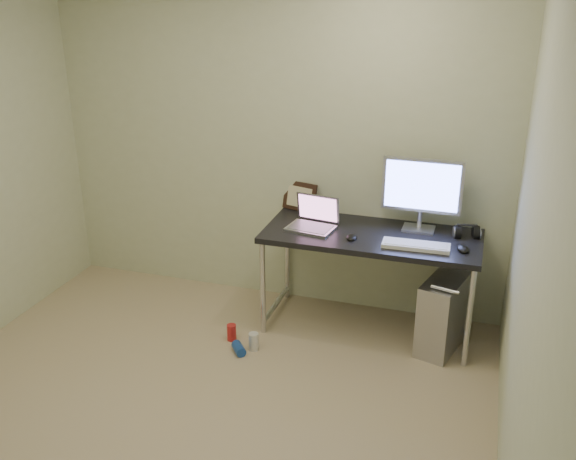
{
  "coord_description": "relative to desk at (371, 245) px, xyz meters",
  "views": [
    {
      "loc": [
        1.5,
        -2.68,
        2.43
      ],
      "look_at": [
        0.31,
        1.07,
        0.85
      ],
      "focal_mm": 40.0,
      "sensor_mm": 36.0,
      "label": 1
    }
  ],
  "objects": [
    {
      "name": "wall_back",
      "position": [
        -0.81,
        0.33,
        0.58
      ],
      "size": [
        3.5,
        0.02,
        2.5
      ],
      "primitive_type": "cube",
      "color": "beige",
      "rests_on": "ground"
    },
    {
      "name": "webcam",
      "position": [
        -0.37,
        0.24,
        0.16
      ],
      "size": [
        0.04,
        0.03,
        0.11
      ],
      "rotation": [
        0.0,
        0.0,
        -0.05
      ],
      "color": "silver",
      "rests_on": "desk"
    },
    {
      "name": "can_red",
      "position": [
        -0.89,
        -0.46,
        -0.61
      ],
      "size": [
        0.07,
        0.07,
        0.12
      ],
      "primitive_type": "cylinder",
      "rotation": [
        0.0,
        0.0,
        0.12
      ],
      "color": "red",
      "rests_on": "ground"
    },
    {
      "name": "laptop",
      "position": [
        -0.42,
        -0.01,
        0.14
      ],
      "size": [
        0.36,
        0.31,
        0.22
      ],
      "rotation": [
        0.0,
        0.0,
        -0.15
      ],
      "color": "silver",
      "rests_on": "desk"
    },
    {
      "name": "picture_frame",
      "position": [
        -0.61,
        0.3,
        0.19
      ],
      "size": [
        0.29,
        0.15,
        0.22
      ],
      "primitive_type": "cube",
      "rotation": [
        -0.21,
        0.0,
        -0.28
      ],
      "color": "black",
      "rests_on": "desk"
    },
    {
      "name": "tower_computer",
      "position": [
        0.54,
        -0.09,
        -0.4
      ],
      "size": [
        0.35,
        0.54,
        0.56
      ],
      "rotation": [
        0.0,
        0.0,
        -0.27
      ],
      "color": "#B1B0B5",
      "rests_on": "ground"
    },
    {
      "name": "headphones",
      "position": [
        0.63,
        0.14,
        0.11
      ],
      "size": [
        0.19,
        0.11,
        0.11
      ],
      "rotation": [
        0.0,
        0.0,
        0.23
      ],
      "color": "black",
      "rests_on": "desk"
    },
    {
      "name": "wall_right",
      "position": [
        0.94,
        -1.42,
        0.58
      ],
      "size": [
        0.02,
        3.5,
        2.5
      ],
      "primitive_type": "cube",
      "color": "beige",
      "rests_on": "ground"
    },
    {
      "name": "can_white",
      "position": [
        -0.69,
        -0.53,
        -0.6
      ],
      "size": [
        0.09,
        0.09,
        0.13
      ],
      "primitive_type": "cylinder",
      "rotation": [
        0.0,
        0.0,
        0.33
      ],
      "color": "silver",
      "rests_on": "ground"
    },
    {
      "name": "mouse_left",
      "position": [
        -0.11,
        -0.13,
        0.1
      ],
      "size": [
        0.08,
        0.12,
        0.04
      ],
      "primitive_type": "ellipsoid",
      "rotation": [
        0.0,
        0.0,
        0.08
      ],
      "color": "black",
      "rests_on": "desk"
    },
    {
      "name": "keyboard",
      "position": [
        0.32,
        -0.15,
        0.1
      ],
      "size": [
        0.44,
        0.16,
        0.03
      ],
      "primitive_type": "cube",
      "rotation": [
        0.0,
        0.0,
        0.03
      ],
      "color": "white",
      "rests_on": "desk"
    },
    {
      "name": "floor",
      "position": [
        -0.81,
        -1.42,
        -0.67
      ],
      "size": [
        3.5,
        3.5,
        0.0
      ],
      "primitive_type": "plane",
      "color": "tan",
      "rests_on": "ground"
    },
    {
      "name": "monitor",
      "position": [
        0.3,
        0.17,
        0.39
      ],
      "size": [
        0.55,
        0.16,
        0.52
      ],
      "rotation": [
        0.0,
        0.0,
        -0.01
      ],
      "color": "silver",
      "rests_on": "desk"
    },
    {
      "name": "can_blue",
      "position": [
        -0.77,
        -0.6,
        -0.63
      ],
      "size": [
        0.13,
        0.14,
        0.07
      ],
      "primitive_type": "cylinder",
      "rotation": [
        1.57,
        0.0,
        0.69
      ],
      "color": "#19429D",
      "rests_on": "ground"
    },
    {
      "name": "cable_a",
      "position": [
        0.49,
        0.28,
        -0.27
      ],
      "size": [
        0.01,
        0.16,
        0.69
      ],
      "primitive_type": "cylinder",
      "rotation": [
        0.21,
        0.0,
        0.0
      ],
      "color": "black",
      "rests_on": "ground"
    },
    {
      "name": "desk",
      "position": [
        0.0,
        0.0,
        0.0
      ],
      "size": [
        1.5,
        0.65,
        0.75
      ],
      "color": "black",
      "rests_on": "ground"
    },
    {
      "name": "mouse_right",
      "position": [
        0.62,
        -0.11,
        0.1
      ],
      "size": [
        0.11,
        0.14,
        0.04
      ],
      "primitive_type": "ellipsoid",
      "rotation": [
        0.0,
        0.0,
        0.34
      ],
      "color": "black",
      "rests_on": "desk"
    },
    {
      "name": "cable_b",
      "position": [
        0.58,
        0.26,
        -0.29
      ],
      "size": [
        0.02,
        0.11,
        0.71
      ],
      "primitive_type": "cylinder",
      "rotation": [
        0.14,
        0.0,
        0.09
      ],
      "color": "black",
      "rests_on": "ground"
    }
  ]
}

